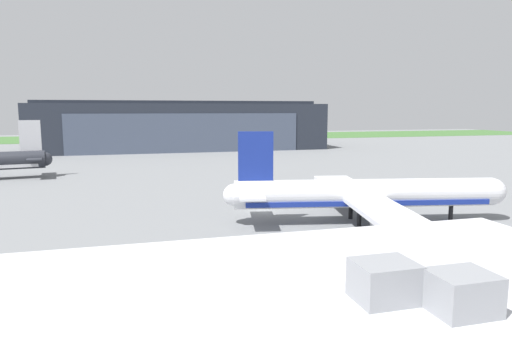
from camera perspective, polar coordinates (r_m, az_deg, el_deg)
The scene contains 5 objects.
ground_plane at distance 64.63m, azimuth 0.74°, elevation -5.16°, with size 440.00×440.00×0.00m, color slate.
grass_field_strip at distance 237.06m, azimuth -10.98°, elevation 4.16°, with size 440.00×56.00×0.08m, color #416D34.
maintenance_hangar at distance 168.77m, azimuth -9.43°, elevation 5.61°, with size 101.45×34.99×17.60m.
airliner_near_left at distance 59.24m, azimuth 13.78°, elevation -2.96°, with size 36.29×33.13×11.78m.
stair_truck at distance 40.71m, azimuth -26.39°, elevation -12.28°, with size 4.92×4.52×2.10m.
Camera 1 is at (-17.27, -60.57, 14.50)m, focal length 31.43 mm.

